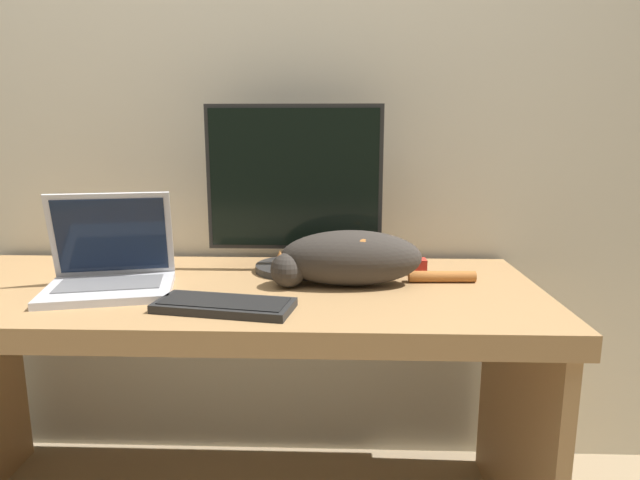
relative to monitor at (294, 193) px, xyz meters
name	(u,v)px	position (x,y,z in m)	size (l,w,h in m)	color
wall_back	(246,81)	(-0.17, 0.23, 0.34)	(6.40, 0.06, 2.60)	beige
desk	(228,334)	(-0.17, -0.17, -0.38)	(1.70, 0.68, 0.73)	#A37A4C
monitor	(294,193)	(0.00, 0.00, 0.00)	(0.52, 0.24, 0.49)	#282828
laptop	(110,271)	(-0.47, -0.22, -0.18)	(0.36, 0.31, 0.26)	#B7B7BC
external_keyboard	(224,305)	(-0.14, -0.37, -0.22)	(0.34, 0.19, 0.02)	black
cat	(348,258)	(0.16, -0.15, -0.16)	(0.57, 0.17, 0.15)	#332D28
small_toy	(418,267)	(0.37, -0.03, -0.21)	(0.05, 0.05, 0.05)	red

